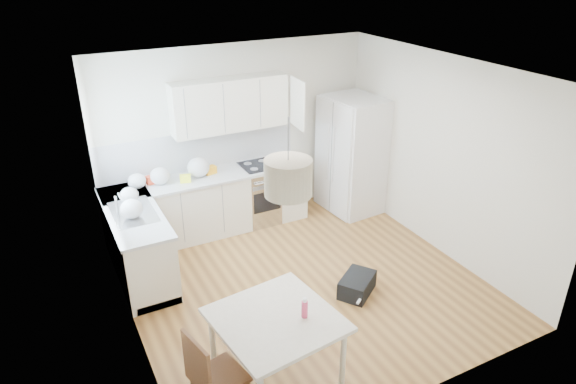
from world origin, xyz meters
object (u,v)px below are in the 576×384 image
object	(u,v)px
dining_table	(276,326)
dining_chair	(220,375)
refrigerator	(353,155)
gym_bag	(357,285)

from	to	relation	value
dining_table	dining_chair	size ratio (longest dim) A/B	1.19
refrigerator	gym_bag	xyz separation A→B (m)	(-1.24, -2.00, -0.81)
refrigerator	dining_chair	distance (m)	4.53
dining_chair	gym_bag	bearing A→B (deg)	11.97
dining_chair	gym_bag	xyz separation A→B (m)	(2.15, 0.98, -0.38)
dining_chair	refrigerator	bearing A→B (deg)	28.86
refrigerator	dining_chair	world-z (taller)	refrigerator
dining_table	gym_bag	distance (m)	1.89
refrigerator	dining_table	bearing A→B (deg)	-138.27
refrigerator	gym_bag	world-z (taller)	refrigerator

